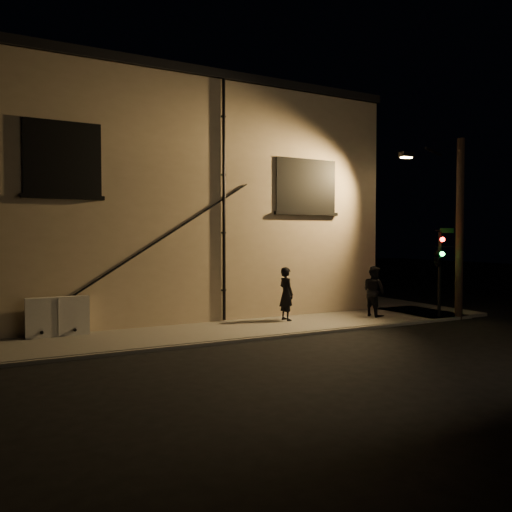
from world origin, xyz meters
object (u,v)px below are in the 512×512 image
pedestrian_b (374,291)px  streetlamp_pole (456,223)px  traffic_signal (438,257)px  pedestrian_a (286,294)px  utility_cabinet (58,317)px

pedestrian_b → streetlamp_pole: bearing=-118.9°
traffic_signal → pedestrian_a: bearing=160.5°
pedestrian_b → traffic_signal: bearing=-125.2°
utility_cabinet → streetlamp_pole: streetlamp_pole is taller
utility_cabinet → streetlamp_pole: size_ratio=0.26×
pedestrian_a → pedestrian_b: (3.38, -0.67, -0.01)m
utility_cabinet → traffic_signal: size_ratio=0.54×
utility_cabinet → pedestrian_a: bearing=-4.8°
pedestrian_a → traffic_signal: size_ratio=0.57×
pedestrian_b → streetlamp_pole: 3.95m
utility_cabinet → traffic_signal: (12.77, -2.51, 1.61)m
traffic_signal → utility_cabinet: bearing=168.9°
traffic_signal → pedestrian_b: bearing=148.1°
pedestrian_b → traffic_signal: traffic_signal is taller
traffic_signal → streetlamp_pole: bearing=-7.0°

